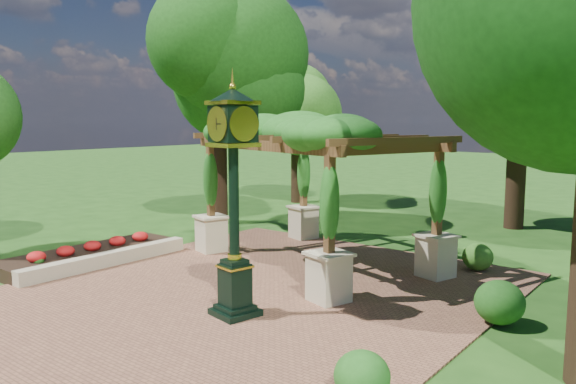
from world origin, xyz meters
The scene contains 13 objects.
ground centered at (0.00, 0.00, 0.00)m, with size 120.00×120.00×0.00m, color #1E4714.
brick_plaza centered at (0.00, 1.00, 0.02)m, with size 10.00×12.00×0.04m, color brown.
border_wall centered at (-4.60, 0.50, 0.20)m, with size 0.35×5.00×0.40m, color #C6B793.
flower_bed centered at (-5.50, 0.50, 0.18)m, with size 1.50×5.00×0.36m, color red.
pedestal_clock centered at (0.77, -0.19, 2.75)m, with size 1.07×1.07×4.59m.
pergola centered at (-0.43, 4.17, 3.38)m, with size 7.48×5.87×4.12m.
sundial centered at (0.76, 9.69, 0.44)m, with size 0.70×0.70×1.01m.
shrub_front centered at (4.55, -1.63, 0.40)m, with size 0.79×0.79×0.71m, color #215B1A.
shrub_mid centered at (5.09, 2.58, 0.46)m, with size 0.94×0.94×0.85m, color #205618.
shrub_back centered at (3.39, 6.18, 0.39)m, with size 0.79×0.79×0.71m, color #356B1F.
tree_west_near centered at (-7.01, 7.05, 5.95)m, with size 4.81×4.81×8.67m.
tree_west_far centered at (-7.89, 13.26, 4.70)m, with size 3.55×3.55×6.86m.
tree_north centered at (2.32, 12.93, 5.41)m, with size 4.23×4.23×7.89m.
Camera 1 is at (8.31, -8.08, 3.93)m, focal length 35.00 mm.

